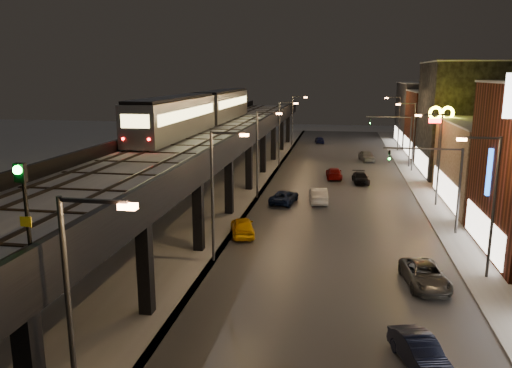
{
  "coord_description": "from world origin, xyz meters",
  "views": [
    {
      "loc": [
        7.66,
        -18.42,
        12.61
      ],
      "look_at": [
        1.83,
        15.57,
        5.0
      ],
      "focal_mm": 35.0,
      "sensor_mm": 36.0,
      "label": 1
    }
  ],
  "objects_px": {
    "car_mid_dark": "(334,174)",
    "car_onc_dark": "(425,276)",
    "car_mid_silver": "(284,197)",
    "car_onc_red": "(367,156)",
    "car_near_white": "(318,196)",
    "car_taxi": "(243,227)",
    "car_onc_white": "(361,178)",
    "subway_train": "(203,110)",
    "car_onc_silver": "(420,354)",
    "car_far_white": "(320,140)",
    "rail_signal": "(23,193)"
  },
  "relations": [
    {
      "from": "car_onc_red",
      "to": "rail_signal",
      "type": "bearing_deg",
      "value": -113.31
    },
    {
      "from": "rail_signal",
      "to": "car_near_white",
      "type": "xyz_separation_m",
      "value": [
        7.73,
        34.9,
        -8.21
      ]
    },
    {
      "from": "subway_train",
      "to": "car_taxi",
      "type": "distance_m",
      "value": 23.14
    },
    {
      "from": "car_near_white",
      "to": "car_mid_silver",
      "type": "relative_size",
      "value": 1.02
    },
    {
      "from": "rail_signal",
      "to": "car_onc_white",
      "type": "height_order",
      "value": "rail_signal"
    },
    {
      "from": "car_mid_silver",
      "to": "car_onc_silver",
      "type": "height_order",
      "value": "car_onc_silver"
    },
    {
      "from": "subway_train",
      "to": "car_onc_white",
      "type": "xyz_separation_m",
      "value": [
        18.59,
        1.51,
        -7.93
      ]
    },
    {
      "from": "rail_signal",
      "to": "car_taxi",
      "type": "relative_size",
      "value": 0.76
    },
    {
      "from": "subway_train",
      "to": "car_mid_dark",
      "type": "bearing_deg",
      "value": 13.44
    },
    {
      "from": "car_mid_dark",
      "to": "car_onc_dark",
      "type": "relative_size",
      "value": 0.93
    },
    {
      "from": "car_taxi",
      "to": "car_onc_white",
      "type": "relative_size",
      "value": 1.03
    },
    {
      "from": "car_onc_silver",
      "to": "car_onc_red",
      "type": "height_order",
      "value": "car_onc_red"
    },
    {
      "from": "car_onc_white",
      "to": "car_mid_silver",
      "type": "bearing_deg",
      "value": -131.83
    },
    {
      "from": "rail_signal",
      "to": "car_far_white",
      "type": "xyz_separation_m",
      "value": [
        5.81,
        79.17,
        -8.35
      ]
    },
    {
      "from": "car_onc_silver",
      "to": "car_taxi",
      "type": "bearing_deg",
      "value": 105.84
    },
    {
      "from": "car_near_white",
      "to": "car_far_white",
      "type": "xyz_separation_m",
      "value": [
        -1.92,
        44.27,
        -0.15
      ]
    },
    {
      "from": "car_near_white",
      "to": "car_far_white",
      "type": "bearing_deg",
      "value": -93.88
    },
    {
      "from": "car_taxi",
      "to": "car_far_white",
      "type": "distance_m",
      "value": 55.82
    },
    {
      "from": "car_onc_white",
      "to": "car_onc_red",
      "type": "distance_m",
      "value": 15.92
    },
    {
      "from": "rail_signal",
      "to": "car_mid_silver",
      "type": "bearing_deg",
      "value": 82.71
    },
    {
      "from": "car_taxi",
      "to": "car_onc_red",
      "type": "relative_size",
      "value": 0.98
    },
    {
      "from": "car_mid_silver",
      "to": "car_onc_red",
      "type": "relative_size",
      "value": 1.03
    },
    {
      "from": "car_far_white",
      "to": "car_onc_white",
      "type": "distance_m",
      "value": 34.81
    },
    {
      "from": "car_far_white",
      "to": "car_onc_silver",
      "type": "distance_m",
      "value": 72.68
    },
    {
      "from": "car_onc_white",
      "to": "car_near_white",
      "type": "bearing_deg",
      "value": -119.76
    },
    {
      "from": "car_near_white",
      "to": "car_onc_silver",
      "type": "relative_size",
      "value": 1.15
    },
    {
      "from": "car_taxi",
      "to": "car_onc_dark",
      "type": "relative_size",
      "value": 0.89
    },
    {
      "from": "car_onc_dark",
      "to": "car_onc_white",
      "type": "relative_size",
      "value": 1.16
    },
    {
      "from": "car_taxi",
      "to": "car_onc_red",
      "type": "bearing_deg",
      "value": -122.03
    },
    {
      "from": "rail_signal",
      "to": "car_mid_dark",
      "type": "bearing_deg",
      "value": 79.13
    },
    {
      "from": "subway_train",
      "to": "car_taxi",
      "type": "height_order",
      "value": "subway_train"
    },
    {
      "from": "rail_signal",
      "to": "car_mid_silver",
      "type": "distance_m",
      "value": 35.46
    },
    {
      "from": "car_taxi",
      "to": "car_mid_silver",
      "type": "bearing_deg",
      "value": -116.2
    },
    {
      "from": "car_taxi",
      "to": "car_onc_dark",
      "type": "height_order",
      "value": "car_taxi"
    },
    {
      "from": "car_mid_dark",
      "to": "car_onc_dark",
      "type": "height_order",
      "value": "car_onc_dark"
    },
    {
      "from": "subway_train",
      "to": "car_far_white",
      "type": "distance_m",
      "value": 38.58
    },
    {
      "from": "car_near_white",
      "to": "car_mid_silver",
      "type": "bearing_deg",
      "value": 5.61
    },
    {
      "from": "car_near_white",
      "to": "car_onc_white",
      "type": "height_order",
      "value": "car_near_white"
    },
    {
      "from": "car_mid_dark",
      "to": "car_onc_red",
      "type": "bearing_deg",
      "value": -112.73
    },
    {
      "from": "car_onc_white",
      "to": "rail_signal",
      "type": "bearing_deg",
      "value": -111.0
    },
    {
      "from": "subway_train",
      "to": "rail_signal",
      "type": "height_order",
      "value": "subway_train"
    },
    {
      "from": "car_mid_silver",
      "to": "car_mid_dark",
      "type": "height_order",
      "value": "car_mid_dark"
    },
    {
      "from": "subway_train",
      "to": "car_onc_red",
      "type": "xyz_separation_m",
      "value": [
        19.98,
        17.36,
        -7.78
      ]
    },
    {
      "from": "car_mid_dark",
      "to": "car_onc_white",
      "type": "distance_m",
      "value": 3.83
    },
    {
      "from": "subway_train",
      "to": "car_near_white",
      "type": "relative_size",
      "value": 8.54
    },
    {
      "from": "car_onc_silver",
      "to": "car_far_white",
      "type": "bearing_deg",
      "value": 77.8
    },
    {
      "from": "car_onc_dark",
      "to": "car_onc_red",
      "type": "xyz_separation_m",
      "value": [
        -1.48,
        44.98,
        0.08
      ]
    },
    {
      "from": "car_onc_silver",
      "to": "car_onc_dark",
      "type": "height_order",
      "value": "car_onc_dark"
    },
    {
      "from": "car_taxi",
      "to": "car_far_white",
      "type": "height_order",
      "value": "car_taxi"
    },
    {
      "from": "car_onc_red",
      "to": "car_mid_dark",
      "type": "bearing_deg",
      "value": -119.04
    }
  ]
}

